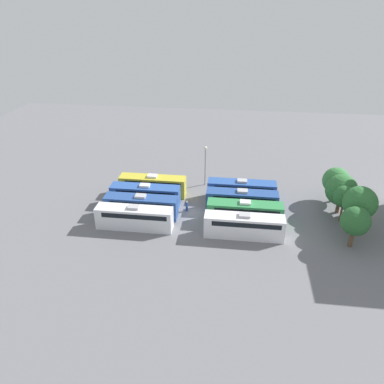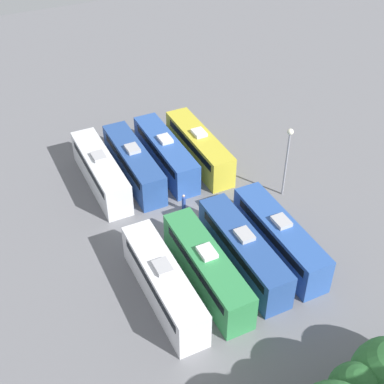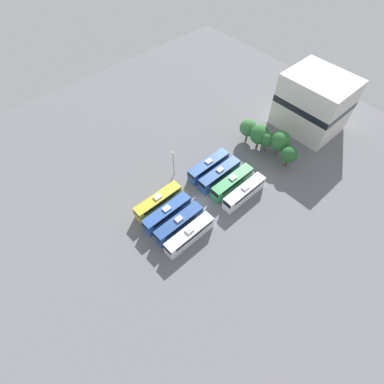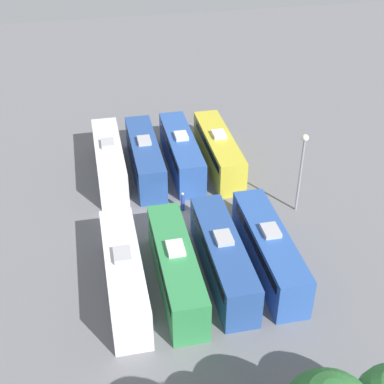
{
  "view_description": "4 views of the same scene",
  "coord_description": "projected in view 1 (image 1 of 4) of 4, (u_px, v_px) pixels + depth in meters",
  "views": [
    {
      "loc": [
        50.36,
        6.24,
        30.87
      ],
      "look_at": [
        -1.18,
        -0.23,
        3.17
      ],
      "focal_mm": 35.0,
      "sensor_mm": 36.0,
      "label": 1
    },
    {
      "loc": [
        15.5,
        33.88,
        32.54
      ],
      "look_at": [
        -0.59,
        0.69,
        3.33
      ],
      "focal_mm": 50.0,
      "sensor_mm": 36.0,
      "label": 2
    },
    {
      "loc": [
        26.91,
        -27.06,
        54.36
      ],
      "look_at": [
        -1.73,
        -1.02,
        2.98
      ],
      "focal_mm": 28.0,
      "sensor_mm": 36.0,
      "label": 3
    },
    {
      "loc": [
        6.46,
        36.15,
        27.57
      ],
      "look_at": [
        -0.95,
        1.05,
        3.19
      ],
      "focal_mm": 50.0,
      "sensor_mm": 36.0,
      "label": 4
    }
  ],
  "objects": [
    {
      "name": "bus_5",
      "position": [
        242.0,
        200.0,
        59.21
      ],
      "size": [
        2.52,
        11.28,
        3.7
      ],
      "color": "#284C93",
      "rests_on": "ground_plane"
    },
    {
      "name": "light_pole",
      "position": [
        205.0,
        159.0,
        65.77
      ],
      "size": [
        0.6,
        0.6,
        7.41
      ],
      "color": "gray",
      "rests_on": "ground_plane"
    },
    {
      "name": "tree_1",
      "position": [
        341.0,
        190.0,
        57.61
      ],
      "size": [
        4.87,
        4.87,
        6.48
      ],
      "color": "brown",
      "rests_on": "ground_plane"
    },
    {
      "name": "bus_6",
      "position": [
        245.0,
        212.0,
        56.05
      ],
      "size": [
        2.52,
        11.28,
        3.7
      ],
      "color": "#338C4C",
      "rests_on": "ground_plane"
    },
    {
      "name": "tree_0",
      "position": [
        336.0,
        181.0,
        60.88
      ],
      "size": [
        4.35,
        4.35,
        6.05
      ],
      "color": "brown",
      "rests_on": "ground_plane"
    },
    {
      "name": "tree_2",
      "position": [
        345.0,
        197.0,
        55.3
      ],
      "size": [
        3.36,
        3.36,
        5.91
      ],
      "color": "brown",
      "rests_on": "ground_plane"
    },
    {
      "name": "ground_plane",
      "position": [
        192.0,
        213.0,
        59.3
      ],
      "size": [
        120.47,
        120.47,
        0.0
      ],
      "primitive_type": "plane",
      "color": "slate"
    },
    {
      "name": "tree_3",
      "position": [
        360.0,
        203.0,
        52.58
      ],
      "size": [
        4.8,
        4.8,
        7.17
      ],
      "color": "brown",
      "rests_on": "ground_plane"
    },
    {
      "name": "worker_person",
      "position": [
        187.0,
        206.0,
        59.5
      ],
      "size": [
        0.36,
        0.36,
        1.81
      ],
      "color": "navy",
      "rests_on": "ground_plane"
    },
    {
      "name": "bus_1",
      "position": [
        146.0,
        195.0,
        60.88
      ],
      "size": [
        2.52,
        11.28,
        3.7
      ],
      "color": "#2D56A8",
      "rests_on": "ground_plane"
    },
    {
      "name": "bus_7",
      "position": [
        244.0,
        225.0,
        52.83
      ],
      "size": [
        2.52,
        11.28,
        3.7
      ],
      "color": "white",
      "rests_on": "ground_plane"
    },
    {
      "name": "bus_4",
      "position": [
        242.0,
        190.0,
        62.33
      ],
      "size": [
        2.52,
        11.28,
        3.7
      ],
      "color": "#2D56A8",
      "rests_on": "ground_plane"
    },
    {
      "name": "bus_0",
      "position": [
        153.0,
        185.0,
        63.97
      ],
      "size": [
        2.52,
        11.28,
        3.7
      ],
      "color": "gold",
      "rests_on": "ground_plane"
    },
    {
      "name": "bus_3",
      "position": [
        135.0,
        217.0,
        54.8
      ],
      "size": [
        2.52,
        11.28,
        3.7
      ],
      "color": "silver",
      "rests_on": "ground_plane"
    },
    {
      "name": "bus_2",
      "position": [
        141.0,
        206.0,
        57.74
      ],
      "size": [
        2.52,
        11.28,
        3.7
      ],
      "color": "#284C93",
      "rests_on": "ground_plane"
    },
    {
      "name": "tree_4",
      "position": [
        355.0,
        221.0,
        49.71
      ],
      "size": [
        3.94,
        3.94,
        6.04
      ],
      "color": "brown",
      "rests_on": "ground_plane"
    }
  ]
}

